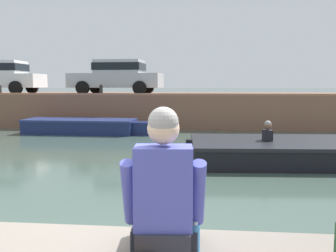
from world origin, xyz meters
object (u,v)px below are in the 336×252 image
motorboat_passing (329,152)px  mooring_bollard_mid (101,89)px  boat_moored_west_navy (85,126)px  bottle_drink (195,238)px  mooring_bollard_west (0,89)px  person_seated_right (164,199)px  car_left_inner_silver (118,76)px

motorboat_passing → mooring_bollard_mid: size_ratio=16.61×
boat_moored_west_navy → bottle_drink: size_ratio=25.06×
mooring_bollard_west → bottle_drink: 15.93m
bottle_drink → boat_moored_west_navy: bearing=111.3°
person_seated_right → motorboat_passing: bearing=64.8°
bottle_drink → person_seated_right: bearing=-161.7°
mooring_bollard_mid → motorboat_passing: bearing=-40.6°
car_left_inner_silver → mooring_bollard_mid: size_ratio=9.44×
motorboat_passing → boat_moored_west_navy: bearing=148.1°
car_left_inner_silver → mooring_bollard_west: (-4.94, -1.30, -0.61)m
mooring_bollard_west → person_seated_right: mooring_bollard_west is taller
car_left_inner_silver → motorboat_passing: bearing=-47.6°
mooring_bollard_mid → bottle_drink: 13.94m
motorboat_passing → mooring_bollard_mid: 9.85m
person_seated_right → boat_moored_west_navy: bearing=110.3°
bottle_drink → mooring_bollard_west: bearing=123.8°
boat_moored_west_navy → person_seated_right: 12.48m
person_seated_right → bottle_drink: person_seated_right is taller
boat_moored_west_navy → person_seated_right: size_ratio=5.30×
person_seated_right → bottle_drink: (0.20, 0.07, -0.28)m
boat_moored_west_navy → bottle_drink: bottle_drink is taller
mooring_bollard_west → motorboat_passing: bearing=-28.0°
mooring_bollard_mid → bottle_drink: (4.34, -13.22, -0.81)m
motorboat_passing → bottle_drink: size_ratio=36.24×
car_left_inner_silver → mooring_bollard_west: bearing=-165.3°
bottle_drink → mooring_bollard_mid: bearing=108.2°
person_seated_right → mooring_bollard_west: bearing=123.1°
motorboat_passing → mooring_bollard_mid: (-7.40, 6.34, 1.41)m
mooring_bollard_west → mooring_bollard_mid: (4.52, 0.00, 0.00)m
car_left_inner_silver → bottle_drink: bearing=-74.9°
motorboat_passing → mooring_bollard_west: (-11.92, 6.34, 1.41)m
boat_moored_west_navy → mooring_bollard_mid: (0.19, 1.61, 1.41)m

